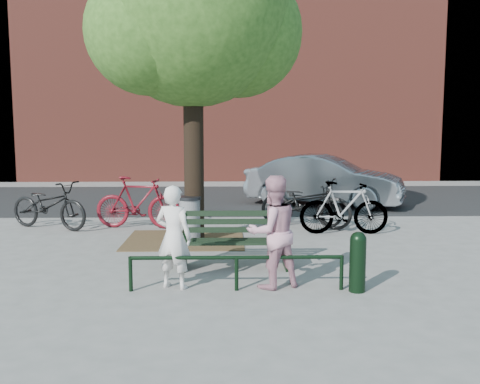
{
  "coord_description": "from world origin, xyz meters",
  "views": [
    {
      "loc": [
        -0.13,
        -8.59,
        2.32
      ],
      "look_at": [
        0.1,
        1.0,
        1.14
      ],
      "focal_mm": 40.0,
      "sensor_mm": 36.0,
      "label": 1
    }
  ],
  "objects_px": {
    "park_bench": "(235,239)",
    "person_left": "(174,237)",
    "person_right": "(273,232)",
    "parked_car": "(324,180)",
    "bicycle_c": "(305,204)",
    "bollard": "(358,260)",
    "litter_bin": "(190,219)"
  },
  "relations": [
    {
      "from": "person_left",
      "to": "litter_bin",
      "type": "xyz_separation_m",
      "value": [
        0.02,
        3.05,
        -0.28
      ]
    },
    {
      "from": "person_right",
      "to": "bollard",
      "type": "xyz_separation_m",
      "value": [
        1.18,
        -0.24,
        -0.36
      ]
    },
    {
      "from": "park_bench",
      "to": "parked_car",
      "type": "bearing_deg",
      "value": 68.39
    },
    {
      "from": "bollard",
      "to": "bicycle_c",
      "type": "distance_m",
      "value": 5.18
    },
    {
      "from": "bollard",
      "to": "parked_car",
      "type": "distance_m",
      "value": 8.32
    },
    {
      "from": "bollard",
      "to": "litter_bin",
      "type": "xyz_separation_m",
      "value": [
        -2.59,
        3.29,
        0.01
      ]
    },
    {
      "from": "person_left",
      "to": "bollard",
      "type": "xyz_separation_m",
      "value": [
        2.61,
        -0.24,
        -0.29
      ]
    },
    {
      "from": "park_bench",
      "to": "person_left",
      "type": "distance_m",
      "value": 1.47
    },
    {
      "from": "bicycle_c",
      "to": "park_bench",
      "type": "bearing_deg",
      "value": -175.73
    },
    {
      "from": "person_right",
      "to": "litter_bin",
      "type": "distance_m",
      "value": 3.37
    },
    {
      "from": "park_bench",
      "to": "person_left",
      "type": "height_order",
      "value": "person_left"
    },
    {
      "from": "person_right",
      "to": "bicycle_c",
      "type": "height_order",
      "value": "person_right"
    },
    {
      "from": "park_bench",
      "to": "person_right",
      "type": "height_order",
      "value": "person_right"
    },
    {
      "from": "bollard",
      "to": "bicycle_c",
      "type": "relative_size",
      "value": 0.46
    },
    {
      "from": "park_bench",
      "to": "person_left",
      "type": "bearing_deg",
      "value": -128.56
    },
    {
      "from": "person_right",
      "to": "parked_car",
      "type": "xyz_separation_m",
      "value": [
        2.2,
        8.01,
        -0.07
      ]
    },
    {
      "from": "bollard",
      "to": "bicycle_c",
      "type": "bearing_deg",
      "value": 89.91
    },
    {
      "from": "person_left",
      "to": "parked_car",
      "type": "xyz_separation_m",
      "value": [
        3.63,
        8.01,
        -0.0
      ]
    },
    {
      "from": "person_left",
      "to": "parked_car",
      "type": "distance_m",
      "value": 8.8
    },
    {
      "from": "parked_car",
      "to": "bicycle_c",
      "type": "bearing_deg",
      "value": -175.34
    },
    {
      "from": "litter_bin",
      "to": "bicycle_c",
      "type": "relative_size",
      "value": 0.5
    },
    {
      "from": "park_bench",
      "to": "person_left",
      "type": "xyz_separation_m",
      "value": [
        -0.9,
        -1.13,
        0.27
      ]
    },
    {
      "from": "bollard",
      "to": "litter_bin",
      "type": "distance_m",
      "value": 4.18
    },
    {
      "from": "person_right",
      "to": "bollard",
      "type": "relative_size",
      "value": 1.9
    },
    {
      "from": "bicycle_c",
      "to": "parked_car",
      "type": "bearing_deg",
      "value": 10.22
    },
    {
      "from": "person_right",
      "to": "bicycle_c",
      "type": "bearing_deg",
      "value": -126.43
    },
    {
      "from": "parked_car",
      "to": "bollard",
      "type": "bearing_deg",
      "value": -164.15
    },
    {
      "from": "parked_car",
      "to": "park_bench",
      "type": "bearing_deg",
      "value": -178.7
    },
    {
      "from": "park_bench",
      "to": "parked_car",
      "type": "relative_size",
      "value": 0.38
    },
    {
      "from": "park_bench",
      "to": "person_left",
      "type": "relative_size",
      "value": 1.16
    },
    {
      "from": "bollard",
      "to": "parked_car",
      "type": "height_order",
      "value": "parked_car"
    },
    {
      "from": "person_right",
      "to": "parked_car",
      "type": "distance_m",
      "value": 8.31
    }
  ]
}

